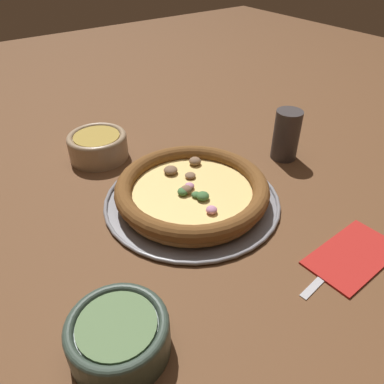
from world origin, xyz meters
name	(u,v)px	position (x,y,z in m)	size (l,w,h in m)	color
ground_plane	(192,202)	(0.00, 0.00, 0.00)	(3.00, 3.00, 0.00)	brown
pizza_tray	(192,200)	(0.00, 0.00, 0.00)	(0.35, 0.35, 0.01)	gray
pizza	(192,190)	(0.00, 0.00, 0.03)	(0.30, 0.30, 0.04)	#BC7F42
bowl_near	(98,145)	(0.08, -0.27, 0.03)	(0.14, 0.14, 0.06)	#9E8466
bowl_far	(118,334)	(0.26, 0.20, 0.03)	(0.13, 0.13, 0.06)	#334238
drinking_cup	(286,135)	(-0.28, -0.02, 0.06)	(0.06, 0.06, 0.12)	#383333
napkin	(353,254)	(-0.13, 0.28, 0.00)	(0.17, 0.10, 0.01)	#B2231E
fork	(339,261)	(-0.10, 0.27, 0.00)	(0.19, 0.04, 0.00)	#B7B7BC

